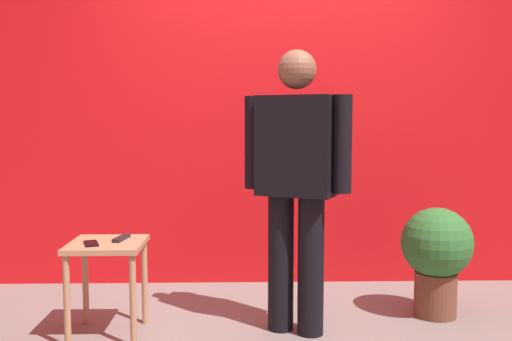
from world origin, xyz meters
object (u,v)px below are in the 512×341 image
object	(u,v)px
standing_person	(296,177)
tv_remote	(121,238)
side_table	(107,260)
cell_phone	(91,243)
potted_plant	(437,252)

from	to	relation	value
standing_person	tv_remote	size ratio (longest dim) A/B	9.54
side_table	cell_phone	distance (m)	0.15
side_table	potted_plant	xyz separation A→B (m)	(1.98, 0.26, -0.03)
tv_remote	side_table	bearing A→B (deg)	-134.19
tv_remote	potted_plant	world-z (taller)	potted_plant
side_table	potted_plant	size ratio (longest dim) A/B	0.79
tv_remote	cell_phone	bearing A→B (deg)	-131.41
potted_plant	side_table	bearing A→B (deg)	-172.40
side_table	potted_plant	bearing A→B (deg)	7.60
standing_person	tv_remote	distance (m)	1.07
side_table	tv_remote	size ratio (longest dim) A/B	3.19
standing_person	potted_plant	distance (m)	1.06
standing_person	side_table	world-z (taller)	standing_person
cell_phone	side_table	bearing A→B (deg)	19.61
cell_phone	potted_plant	world-z (taller)	potted_plant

